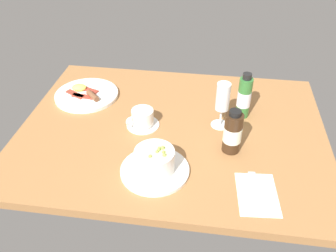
% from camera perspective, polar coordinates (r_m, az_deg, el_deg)
% --- Properties ---
extents(ground_plane, '(1.10, 0.84, 0.03)m').
position_cam_1_polar(ground_plane, '(1.32, 0.65, -0.79)').
color(ground_plane, '#9E6B3D').
extents(porridge_bowl, '(0.22, 0.22, 0.09)m').
position_cam_1_polar(porridge_bowl, '(1.11, -2.13, -5.82)').
color(porridge_bowl, white).
rests_on(porridge_bowl, ground_plane).
extents(cutlery_setting, '(0.13, 0.18, 0.01)m').
position_cam_1_polar(cutlery_setting, '(1.10, 13.98, -10.18)').
color(cutlery_setting, white).
rests_on(cutlery_setting, ground_plane).
extents(coffee_cup, '(0.12, 0.12, 0.07)m').
position_cam_1_polar(coffee_cup, '(1.31, -4.09, 1.18)').
color(coffee_cup, white).
rests_on(coffee_cup, ground_plane).
extents(wine_glass, '(0.07, 0.07, 0.17)m').
position_cam_1_polar(wine_glass, '(1.28, 8.65, 4.20)').
color(wine_glass, white).
rests_on(wine_glass, ground_plane).
extents(sauce_bottle_green, '(0.05, 0.05, 0.18)m').
position_cam_1_polar(sauce_bottle_green, '(1.36, 11.96, 4.49)').
color(sauce_bottle_green, '#337233').
rests_on(sauce_bottle_green, ground_plane).
extents(sauce_bottle_brown, '(0.06, 0.06, 0.16)m').
position_cam_1_polar(sauce_bottle_brown, '(1.19, 10.19, -1.03)').
color(sauce_bottle_brown, '#382314').
rests_on(sauce_bottle_brown, ground_plane).
extents(breakfast_plate, '(0.26, 0.26, 0.04)m').
position_cam_1_polar(breakfast_plate, '(1.52, -12.82, 4.92)').
color(breakfast_plate, white).
rests_on(breakfast_plate, ground_plane).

